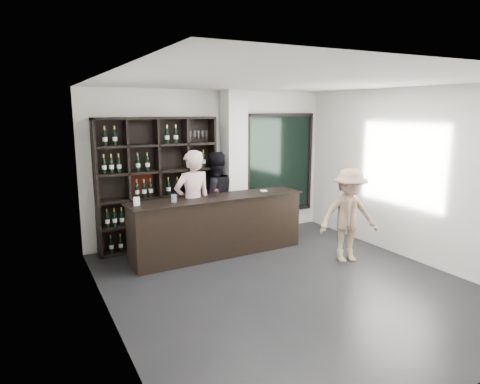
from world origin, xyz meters
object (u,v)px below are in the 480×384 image
tasting_counter (219,226)px  taster_pink (193,204)px  customer (349,215)px  wine_shelf (158,184)px  taster_black (215,198)px

tasting_counter → taster_pink: size_ratio=1.71×
customer → taster_pink: bearing=162.4°
wine_shelf → tasting_counter: 1.37m
tasting_counter → taster_black: size_ratio=1.82×
tasting_counter → taster_black: bearing=68.0°
taster_black → customer: bearing=127.4°
wine_shelf → customer: (2.61, -2.17, -0.41)m
taster_black → tasting_counter: bearing=70.4°
wine_shelf → taster_black: bearing=-8.9°
tasting_counter → customer: bearing=-38.2°
customer → taster_black: bearing=143.6°
taster_pink → wine_shelf: bearing=-67.1°
wine_shelf → customer: size_ratio=1.51×
taster_black → customer: taster_black is taller
taster_black → customer: size_ratio=1.10×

